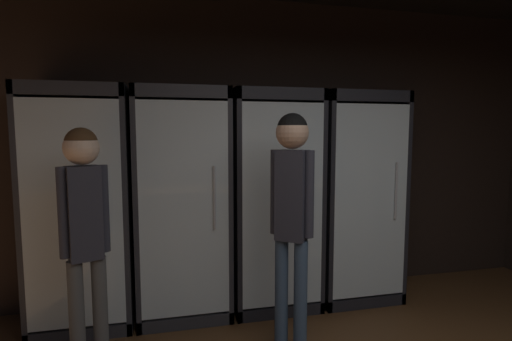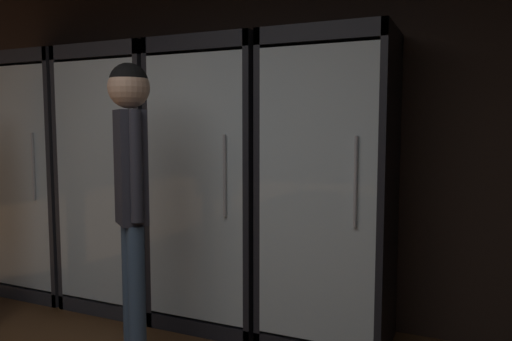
# 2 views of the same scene
# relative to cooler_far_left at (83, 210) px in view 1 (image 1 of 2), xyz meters

# --- Properties ---
(wall_back) EXTENTS (6.00, 0.06, 2.80)m
(wall_back) POSITION_rel_cooler_far_left_xyz_m (1.90, 0.30, 0.45)
(wall_back) COLOR black
(wall_back) RESTS_ON ground
(cooler_far_left) EXTENTS (0.77, 0.61, 1.93)m
(cooler_far_left) POSITION_rel_cooler_far_left_xyz_m (0.00, 0.00, 0.00)
(cooler_far_left) COLOR #2B2B30
(cooler_far_left) RESTS_ON ground
(cooler_left) EXTENTS (0.77, 0.61, 1.93)m
(cooler_left) POSITION_rel_cooler_far_left_xyz_m (0.80, -0.00, 0.00)
(cooler_left) COLOR #2B2B30
(cooler_left) RESTS_ON ground
(cooler_center) EXTENTS (0.77, 0.61, 1.93)m
(cooler_center) POSITION_rel_cooler_far_left_xyz_m (1.60, -0.00, -0.00)
(cooler_center) COLOR black
(cooler_center) RESTS_ON ground
(cooler_right) EXTENTS (0.77, 0.61, 1.93)m
(cooler_right) POSITION_rel_cooler_far_left_xyz_m (2.40, -0.00, 0.00)
(cooler_right) COLOR black
(cooler_right) RESTS_ON ground
(shopper_near) EXTENTS (0.26, 0.24, 1.70)m
(shopper_near) POSITION_rel_cooler_far_left_xyz_m (1.50, -0.83, 0.16)
(shopper_near) COLOR #384C66
(shopper_near) RESTS_ON ground
(shopper_far) EXTENTS (0.28, 0.21, 1.60)m
(shopper_far) POSITION_rel_cooler_far_left_xyz_m (0.17, -0.79, 0.08)
(shopper_far) COLOR #4C4C4C
(shopper_far) RESTS_ON ground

